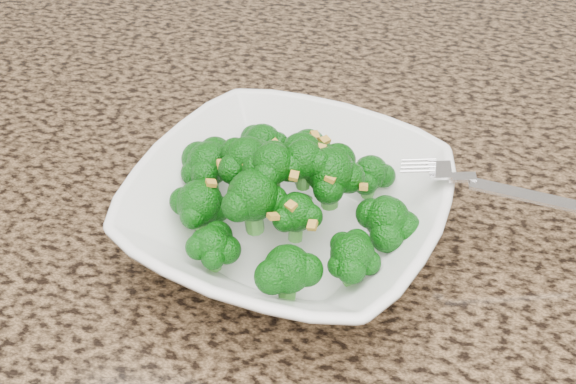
# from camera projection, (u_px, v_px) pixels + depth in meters

# --- Properties ---
(granite_counter) EXTENTS (1.64, 1.04, 0.03)m
(granite_counter) POSITION_uv_depth(u_px,v_px,m) (283.00, 241.00, 0.61)
(granite_counter) COLOR brown
(granite_counter) RESTS_ON cabinet
(bowl) EXTENTS (0.29, 0.29, 0.06)m
(bowl) POSITION_uv_depth(u_px,v_px,m) (288.00, 211.00, 0.57)
(bowl) COLOR white
(bowl) RESTS_ON granite_counter
(broccoli_pile) EXTENTS (0.21, 0.21, 0.07)m
(broccoli_pile) POSITION_uv_depth(u_px,v_px,m) (288.00, 149.00, 0.53)
(broccoli_pile) COLOR #0A5409
(broccoli_pile) RESTS_ON bowl
(garlic_topping) EXTENTS (0.13, 0.13, 0.01)m
(garlic_topping) POSITION_uv_depth(u_px,v_px,m) (288.00, 109.00, 0.50)
(garlic_topping) COLOR gold
(garlic_topping) RESTS_ON broccoli_pile
(fork) EXTENTS (0.17, 0.05, 0.01)m
(fork) POSITION_uv_depth(u_px,v_px,m) (467.00, 178.00, 0.54)
(fork) COLOR silver
(fork) RESTS_ON bowl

